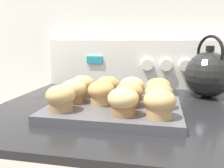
# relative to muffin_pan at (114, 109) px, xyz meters

# --- Properties ---
(wall_back) EXTENTS (8.00, 0.05, 2.40)m
(wall_back) POSITION_rel_muffin_pan_xyz_m (0.01, 0.44, 0.26)
(wall_back) COLOR silver
(wall_back) RESTS_ON ground_plane
(control_panel) EXTENTS (0.76, 0.07, 0.20)m
(control_panel) POSITION_rel_muffin_pan_xyz_m (0.01, 0.39, 0.09)
(control_panel) COLOR white
(control_panel) RESTS_ON stove_range
(muffin_pan) EXTENTS (0.36, 0.28, 0.02)m
(muffin_pan) POSITION_rel_muffin_pan_xyz_m (0.00, 0.00, 0.00)
(muffin_pan) COLOR #4C4C51
(muffin_pan) RESTS_ON stove_range
(muffin_r0_c0) EXTENTS (0.08, 0.08, 0.07)m
(muffin_r0_c0) POSITION_rel_muffin_pan_xyz_m (-0.12, -0.08, 0.05)
(muffin_r0_c0) COLOR #A37A4C
(muffin_r0_c0) RESTS_ON muffin_pan
(muffin_r0_c2) EXTENTS (0.08, 0.08, 0.07)m
(muffin_r0_c2) POSITION_rel_muffin_pan_xyz_m (0.04, -0.08, 0.05)
(muffin_r0_c2) COLOR olive
(muffin_r0_c2) RESTS_ON muffin_pan
(muffin_r0_c3) EXTENTS (0.08, 0.08, 0.07)m
(muffin_r0_c3) POSITION_rel_muffin_pan_xyz_m (0.12, -0.08, 0.05)
(muffin_r0_c3) COLOR tan
(muffin_r0_c3) RESTS_ON muffin_pan
(muffin_r1_c0) EXTENTS (0.08, 0.08, 0.07)m
(muffin_r1_c0) POSITION_rel_muffin_pan_xyz_m (-0.12, 0.00, 0.05)
(muffin_r1_c0) COLOR olive
(muffin_r1_c0) RESTS_ON muffin_pan
(muffin_r1_c1) EXTENTS (0.08, 0.08, 0.07)m
(muffin_r1_c1) POSITION_rel_muffin_pan_xyz_m (-0.04, -0.00, 0.05)
(muffin_r1_c1) COLOR tan
(muffin_r1_c1) RESTS_ON muffin_pan
(muffin_r1_c2) EXTENTS (0.08, 0.08, 0.07)m
(muffin_r1_c2) POSITION_rel_muffin_pan_xyz_m (0.04, -0.00, 0.05)
(muffin_r1_c2) COLOR olive
(muffin_r1_c2) RESTS_ON muffin_pan
(muffin_r1_c3) EXTENTS (0.08, 0.08, 0.07)m
(muffin_r1_c3) POSITION_rel_muffin_pan_xyz_m (0.12, -0.00, 0.05)
(muffin_r1_c3) COLOR #A37A4C
(muffin_r1_c3) RESTS_ON muffin_pan
(muffin_r2_c0) EXTENTS (0.08, 0.08, 0.07)m
(muffin_r2_c0) POSITION_rel_muffin_pan_xyz_m (-0.12, 0.08, 0.05)
(muffin_r2_c0) COLOR #A37A4C
(muffin_r2_c0) RESTS_ON muffin_pan
(muffin_r2_c1) EXTENTS (0.08, 0.08, 0.07)m
(muffin_r2_c1) POSITION_rel_muffin_pan_xyz_m (-0.04, 0.08, 0.05)
(muffin_r2_c1) COLOR #A37A4C
(muffin_r2_c1) RESTS_ON muffin_pan
(muffin_r2_c2) EXTENTS (0.08, 0.08, 0.07)m
(muffin_r2_c2) POSITION_rel_muffin_pan_xyz_m (0.04, 0.08, 0.05)
(muffin_r2_c2) COLOR tan
(muffin_r2_c2) RESTS_ON muffin_pan
(muffin_r2_c3) EXTENTS (0.08, 0.08, 0.07)m
(muffin_r2_c3) POSITION_rel_muffin_pan_xyz_m (0.12, 0.08, 0.05)
(muffin_r2_c3) COLOR tan
(muffin_r2_c3) RESTS_ON muffin_pan
(tea_kettle) EXTENTS (0.16, 0.19, 0.22)m
(tea_kettle) POSITION_rel_muffin_pan_xyz_m (0.29, 0.25, 0.07)
(tea_kettle) COLOR black
(tea_kettle) RESTS_ON stove_range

